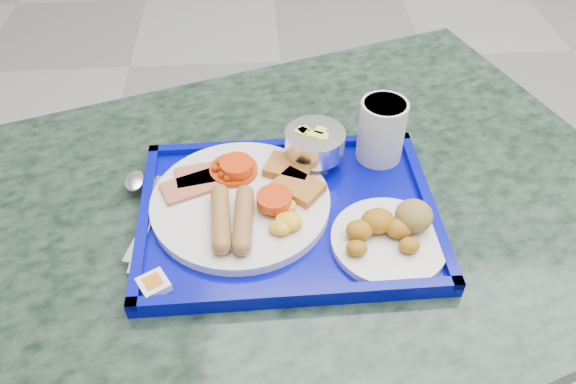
# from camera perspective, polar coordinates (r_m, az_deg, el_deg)

# --- Properties ---
(floor) EXTENTS (6.00, 6.00, 0.00)m
(floor) POSITION_cam_1_polar(r_m,az_deg,el_deg) (1.76, 24.85, -10.10)
(floor) COLOR #97979A
(floor) RESTS_ON ground
(table) EXTENTS (1.32, 1.08, 0.71)m
(table) POSITION_cam_1_polar(r_m,az_deg,el_deg) (0.98, -1.69, -9.37)
(table) COLOR slate
(table) RESTS_ON floor
(tray) EXTENTS (0.43, 0.32, 0.03)m
(tray) POSITION_cam_1_polar(r_m,az_deg,el_deg) (0.82, -0.00, -2.30)
(tray) COLOR #03069C
(tray) RESTS_ON table
(main_plate) EXTENTS (0.26, 0.26, 0.04)m
(main_plate) POSITION_cam_1_polar(r_m,az_deg,el_deg) (0.82, -4.37, -0.79)
(main_plate) COLOR silver
(main_plate) RESTS_ON tray
(bread_plate) EXTENTS (0.16, 0.16, 0.05)m
(bread_plate) POSITION_cam_1_polar(r_m,az_deg,el_deg) (0.78, 10.47, -4.07)
(bread_plate) COLOR silver
(bread_plate) RESTS_ON tray
(fruit_bowl) EXTENTS (0.09, 0.09, 0.06)m
(fruit_bowl) POSITION_cam_1_polar(r_m,az_deg,el_deg) (0.87, 2.73, 4.97)
(fruit_bowl) COLOR silver
(fruit_bowl) RESTS_ON tray
(juice_cup) EXTENTS (0.07, 0.07, 0.10)m
(juice_cup) POSITION_cam_1_polar(r_m,az_deg,el_deg) (0.89, 9.50, 6.35)
(juice_cup) COLOR silver
(juice_cup) RESTS_ON tray
(spoon) EXTENTS (0.07, 0.19, 0.01)m
(spoon) POSITION_cam_1_polar(r_m,az_deg,el_deg) (0.87, -14.96, -0.03)
(spoon) COLOR silver
(spoon) RESTS_ON tray
(knife) EXTENTS (0.03, 0.19, 0.00)m
(knife) POSITION_cam_1_polar(r_m,az_deg,el_deg) (0.82, -14.09, -2.92)
(knife) COLOR silver
(knife) RESTS_ON tray
(jam_packet) EXTENTS (0.05, 0.05, 0.01)m
(jam_packet) POSITION_cam_1_polar(r_m,az_deg,el_deg) (0.74, -13.49, -9.12)
(jam_packet) COLOR white
(jam_packet) RESTS_ON tray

